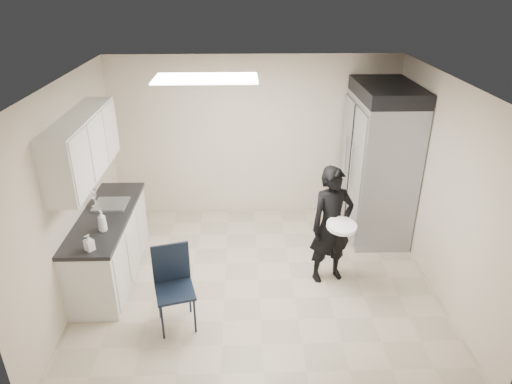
{
  "coord_description": "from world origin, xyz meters",
  "views": [
    {
      "loc": [
        -0.18,
        -4.94,
        3.66
      ],
      "look_at": [
        -0.02,
        0.2,
        1.2
      ],
      "focal_mm": 32.0,
      "sensor_mm": 36.0,
      "label": 1
    }
  ],
  "objects_px": {
    "folding_chair": "(175,291)",
    "man_tuxedo": "(331,226)",
    "lower_counter": "(110,247)",
    "commercial_fridge": "(378,168)"
  },
  "relations": [
    {
      "from": "man_tuxedo",
      "to": "commercial_fridge",
      "type": "bearing_deg",
      "value": 37.35
    },
    {
      "from": "lower_counter",
      "to": "man_tuxedo",
      "type": "height_order",
      "value": "man_tuxedo"
    },
    {
      "from": "lower_counter",
      "to": "folding_chair",
      "type": "height_order",
      "value": "folding_chair"
    },
    {
      "from": "lower_counter",
      "to": "folding_chair",
      "type": "bearing_deg",
      "value": -45.92
    },
    {
      "from": "lower_counter",
      "to": "folding_chair",
      "type": "xyz_separation_m",
      "value": [
        0.99,
        -1.02,
        0.04
      ]
    },
    {
      "from": "lower_counter",
      "to": "man_tuxedo",
      "type": "bearing_deg",
      "value": -3.19
    },
    {
      "from": "lower_counter",
      "to": "commercial_fridge",
      "type": "bearing_deg",
      "value": 15.88
    },
    {
      "from": "folding_chair",
      "to": "man_tuxedo",
      "type": "height_order",
      "value": "man_tuxedo"
    },
    {
      "from": "lower_counter",
      "to": "man_tuxedo",
      "type": "relative_size",
      "value": 1.2
    },
    {
      "from": "folding_chair",
      "to": "commercial_fridge",
      "type": "bearing_deg",
      "value": 21.93
    }
  ]
}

